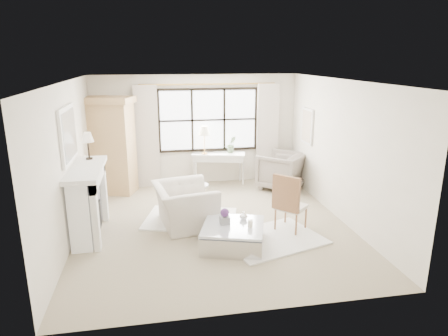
{
  "coord_description": "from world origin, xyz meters",
  "views": [
    {
      "loc": [
        -1.06,
        -6.97,
        3.1
      ],
      "look_at": [
        0.24,
        0.2,
        1.07
      ],
      "focal_mm": 32.0,
      "sensor_mm": 36.0,
      "label": 1
    }
  ],
  "objects": [
    {
      "name": "ceiling",
      "position": [
        0.0,
        0.0,
        2.7
      ],
      "size": [
        5.5,
        5.5,
        0.0
      ],
      "primitive_type": "plane",
      "rotation": [
        3.14,
        0.0,
        0.0
      ],
      "color": "white",
      "rests_on": "ground"
    },
    {
      "name": "planter_flowers",
      "position": [
        0.06,
        -0.83,
        0.58
      ],
      "size": [
        0.15,
        0.15,
        0.15
      ],
      "primitive_type": "sphere",
      "color": "#522967",
      "rests_on": "planter_box"
    },
    {
      "name": "curtain_right",
      "position": [
        1.8,
        2.65,
        1.24
      ],
      "size": [
        0.55,
        0.1,
        2.47
      ],
      "primitive_type": "cube",
      "color": "beige",
      "rests_on": "ground"
    },
    {
      "name": "wall_right",
      "position": [
        2.5,
        0.0,
        1.35
      ],
      "size": [
        0.0,
        5.5,
        5.5
      ],
      "primitive_type": "plane",
      "rotation": [
        1.57,
        0.0,
        -1.57
      ],
      "color": "silver",
      "rests_on": "ground"
    },
    {
      "name": "wall_left",
      "position": [
        -2.5,
        0.0,
        1.35
      ],
      "size": [
        0.0,
        5.5,
        5.5
      ],
      "primitive_type": "plane",
      "rotation": [
        1.57,
        0.0,
        1.57
      ],
      "color": "silver",
      "rests_on": "ground"
    },
    {
      "name": "window_frame",
      "position": [
        0.3,
        2.72,
        1.6
      ],
      "size": [
        2.5,
        0.04,
        1.5
      ],
      "primitive_type": null,
      "color": "black",
      "rests_on": "wall_back"
    },
    {
      "name": "mirror_glass",
      "position": [
        -2.44,
        0.0,
        1.84
      ],
      "size": [
        0.02,
        1.0,
        0.8
      ],
      "primitive_type": "cube",
      "color": "silver",
      "rests_on": "wall_left"
    },
    {
      "name": "wall_front",
      "position": [
        0.0,
        -2.75,
        1.35
      ],
      "size": [
        5.0,
        0.0,
        5.0
      ],
      "primitive_type": "plane",
      "rotation": [
        -1.57,
        0.0,
        0.0
      ],
      "color": "beige",
      "rests_on": "ground"
    },
    {
      "name": "planter_box",
      "position": [
        0.06,
        -0.83,
        0.44
      ],
      "size": [
        0.16,
        0.16,
        0.12
      ],
      "primitive_type": "cube",
      "rotation": [
        0.0,
        0.0,
        -0.0
      ],
      "color": "gray",
      "rests_on": "coffee_table"
    },
    {
      "name": "floor",
      "position": [
        0.0,
        0.0,
        0.0
      ],
      "size": [
        5.5,
        5.5,
        0.0
      ],
      "primitive_type": "plane",
      "color": "tan",
      "rests_on": "ground"
    },
    {
      "name": "french_chair",
      "position": [
        1.34,
        -0.49,
        0.31
      ],
      "size": [
        0.68,
        0.68,
        1.08
      ],
      "rotation": [
        0.0,
        0.0,
        2.33
      ],
      "color": "#9A6740",
      "rests_on": "floor"
    },
    {
      "name": "club_armchair",
      "position": [
        -0.54,
        0.1,
        0.4
      ],
      "size": [
        1.24,
        1.37,
        0.79
      ],
      "primitive_type": "imported",
      "rotation": [
        0.0,
        0.0,
        1.73
      ],
      "color": "beige",
      "rests_on": "floor"
    },
    {
      "name": "rug_left",
      "position": [
        -0.4,
        0.35,
        0.02
      ],
      "size": [
        2.01,
        1.65,
        0.03
      ],
      "primitive_type": "cube",
      "rotation": [
        0.0,
        0.0,
        -0.26
      ],
      "color": "white",
      "rests_on": "floor"
    },
    {
      "name": "mantel_lamp",
      "position": [
        -2.25,
        0.56,
        1.65
      ],
      "size": [
        0.22,
        0.22,
        0.51
      ],
      "color": "black",
      "rests_on": "fireplace"
    },
    {
      "name": "art_frame",
      "position": [
        2.47,
        1.7,
        1.55
      ],
      "size": [
        0.04,
        0.62,
        0.82
      ],
      "primitive_type": "cube",
      "color": "silver",
      "rests_on": "wall_right"
    },
    {
      "name": "coffee_table",
      "position": [
        0.19,
        -0.92,
        0.18
      ],
      "size": [
        1.25,
        1.25,
        0.38
      ],
      "rotation": [
        0.0,
        0.0,
        -0.3
      ],
      "color": "silver",
      "rests_on": "floor"
    },
    {
      "name": "console_table",
      "position": [
        0.52,
        2.51,
        0.4
      ],
      "size": [
        1.37,
        0.74,
        0.8
      ],
      "rotation": [
        0.0,
        0.0,
        -0.23
      ],
      "color": "silver",
      "rests_on": "floor"
    },
    {
      "name": "side_table",
      "position": [
        -0.15,
        1.0,
        0.33
      ],
      "size": [
        0.4,
        0.4,
        0.51
      ],
      "color": "white",
      "rests_on": "floor"
    },
    {
      "name": "fireplace",
      "position": [
        -2.27,
        0.0,
        0.65
      ],
      "size": [
        0.58,
        1.66,
        1.26
      ],
      "color": "white",
      "rests_on": "ground"
    },
    {
      "name": "window_pane",
      "position": [
        0.3,
        2.73,
        1.6
      ],
      "size": [
        2.4,
        0.02,
        1.5
      ],
      "primitive_type": "cube",
      "color": "white",
      "rests_on": "wall_back"
    },
    {
      "name": "rug_right",
      "position": [
        0.91,
        -0.81,
        0.02
      ],
      "size": [
        1.96,
        1.69,
        0.03
      ],
      "primitive_type": "cube",
      "rotation": [
        0.0,
        0.0,
        0.3
      ],
      "color": "white",
      "rests_on": "floor"
    },
    {
      "name": "wingback_chair",
      "position": [
        1.95,
        1.89,
        0.44
      ],
      "size": [
        1.36,
        1.36,
        0.89
      ],
      "primitive_type": "imported",
      "rotation": [
        0.0,
        0.0,
        -2.33
      ],
      "color": "gray",
      "rests_on": "floor"
    },
    {
      "name": "pillar_candle",
      "position": [
        0.45,
        -1.04,
        0.44
      ],
      "size": [
        0.08,
        0.08,
        0.12
      ],
      "primitive_type": "cylinder",
      "color": "white",
      "rests_on": "coffee_table"
    },
    {
      "name": "mirror_frame",
      "position": [
        -2.47,
        0.0,
        1.84
      ],
      "size": [
        0.05,
        1.15,
        0.95
      ],
      "primitive_type": "cube",
      "color": "white",
      "rests_on": "wall_left"
    },
    {
      "name": "console_lamp",
      "position": [
        0.16,
        2.49,
        1.36
      ],
      "size": [
        0.28,
        0.28,
        0.69
      ],
      "color": "#C38E43",
      "rests_on": "console_table"
    },
    {
      "name": "armoire",
      "position": [
        -2.03,
        2.35,
        1.14
      ],
      "size": [
        1.28,
        1.01,
        2.24
      ],
      "rotation": [
        0.0,
        0.0,
        -0.32
      ],
      "color": "tan",
      "rests_on": "floor"
    },
    {
      "name": "orchid_plant",
      "position": [
        0.84,
        2.5,
        1.01
      ],
      "size": [
        0.25,
        0.21,
        0.43
      ],
      "primitive_type": "imported",
      "rotation": [
        0.0,
        0.0,
        0.11
      ],
      "color": "#526946",
      "rests_on": "console_table"
    },
    {
      "name": "art_canvas",
      "position": [
        2.45,
        1.7,
        1.55
      ],
      "size": [
        0.01,
        0.52,
        0.72
      ],
      "primitive_type": "cube",
      "color": "beige",
      "rests_on": "wall_right"
    },
    {
      "name": "wall_back",
      "position": [
        0.0,
        2.75,
        1.35
      ],
      "size": [
        5.0,
        0.0,
        5.0
      ],
      "primitive_type": "plane",
      "rotation": [
        1.57,
        0.0,
        0.0
      ],
      "color": "silver",
      "rests_on": "ground"
    },
    {
      "name": "curtain_rod",
      "position": [
        0.3,
        2.67,
        2.47
      ],
      "size": [
        3.3,
        0.04,
        0.04
      ],
      "primitive_type": "cylinder",
      "rotation": [
        0.0,
        1.57,
        0.0
      ],
      "color": "#AD843C",
      "rests_on": "wall_back"
    },
    {
      "name": "curtain_left",
      "position": [
        -1.2,
        2.65,
        1.24
      ],
      "size": [
        0.55,
        0.1,
        2.47
      ],
      "primitive_type": "cube",
      "color": "beige",
      "rests_on": "ground"
    },
    {
      "name": "coffee_vase",
      "position": [
        0.41,
        -0.72,
        0.45
      ],
      "size": [
        0.17,
        0.17,
        0.14
      ],
      "primitive_type": "imported",
      "rotation": [
        0.0,
        0.0,
        -0.25
      ],
      "color": "silver",
      "rests_on": "coffee_table"
    }
  ]
}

